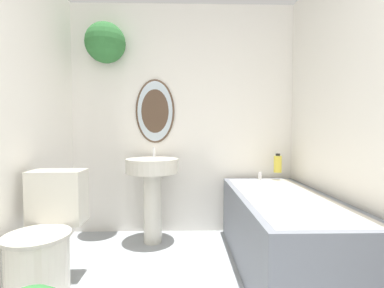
{
  "coord_description": "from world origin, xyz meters",
  "views": [
    {
      "loc": [
        0.02,
        -0.16,
        1.08
      ],
      "look_at": [
        0.07,
        1.73,
        0.99
      ],
      "focal_mm": 26.0,
      "sensor_mm": 36.0,
      "label": 1
    }
  ],
  "objects_px": {
    "toilet": "(45,242)",
    "shampoo_bottle": "(278,164)",
    "bathtub": "(283,231)",
    "pedestal_sink": "(152,181)"
  },
  "relations": [
    {
      "from": "toilet",
      "to": "shampoo_bottle",
      "type": "relative_size",
      "value": 4.14
    },
    {
      "from": "bathtub",
      "to": "shampoo_bottle",
      "type": "height_order",
      "value": "shampoo_bottle"
    },
    {
      "from": "pedestal_sink",
      "to": "shampoo_bottle",
      "type": "relative_size",
      "value": 4.76
    },
    {
      "from": "pedestal_sink",
      "to": "toilet",
      "type": "bearing_deg",
      "value": -125.96
    },
    {
      "from": "toilet",
      "to": "bathtub",
      "type": "height_order",
      "value": "toilet"
    },
    {
      "from": "toilet",
      "to": "pedestal_sink",
      "type": "relative_size",
      "value": 0.87
    },
    {
      "from": "pedestal_sink",
      "to": "bathtub",
      "type": "distance_m",
      "value": 1.25
    },
    {
      "from": "shampoo_bottle",
      "to": "toilet",
      "type": "bearing_deg",
      "value": -152.52
    },
    {
      "from": "toilet",
      "to": "pedestal_sink",
      "type": "height_order",
      "value": "pedestal_sink"
    },
    {
      "from": "toilet",
      "to": "bathtub",
      "type": "xyz_separation_m",
      "value": [
        1.69,
        0.29,
        -0.04
      ]
    }
  ]
}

